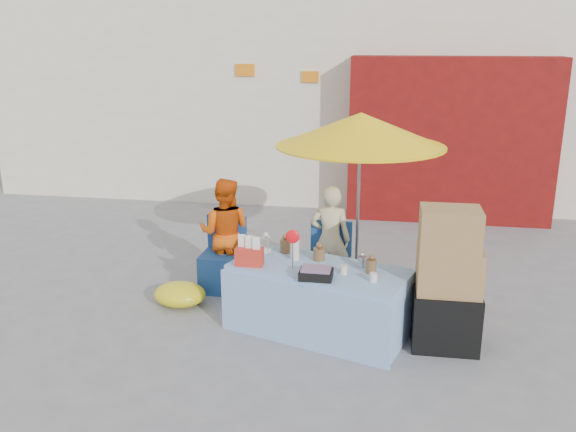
% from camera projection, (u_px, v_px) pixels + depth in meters
% --- Properties ---
extents(ground, '(80.00, 80.00, 0.00)m').
position_uv_depth(ground, '(261.00, 322.00, 6.43)').
color(ground, slate).
rests_on(ground, ground).
extents(backdrop, '(14.00, 8.00, 7.80)m').
position_uv_depth(backdrop, '(360.00, 26.00, 12.57)').
color(backdrop, silver).
rests_on(backdrop, ground).
extents(market_table, '(1.97, 1.36, 1.09)m').
position_uv_depth(market_table, '(318.00, 298.00, 6.15)').
color(market_table, '#98C2F3').
rests_on(market_table, ground).
extents(chair_left, '(0.49, 0.48, 0.85)m').
position_uv_depth(chair_left, '(223.00, 269.00, 7.20)').
color(chair_left, navy).
rests_on(chair_left, ground).
extents(chair_right, '(0.49, 0.48, 0.85)m').
position_uv_depth(chair_right, '(328.00, 275.00, 7.00)').
color(chair_right, navy).
rests_on(chair_right, ground).
extents(vendor_orange, '(0.65, 0.51, 1.32)m').
position_uv_depth(vendor_orange, '(225.00, 233.00, 7.21)').
color(vendor_orange, '#DD510B').
rests_on(vendor_orange, ground).
extents(vendor_beige, '(0.48, 0.32, 1.29)m').
position_uv_depth(vendor_beige, '(330.00, 240.00, 7.02)').
color(vendor_beige, beige).
rests_on(vendor_beige, ground).
extents(umbrella, '(1.90, 1.90, 2.09)m').
position_uv_depth(umbrella, '(361.00, 130.00, 6.75)').
color(umbrella, gray).
rests_on(umbrella, ground).
extents(box_stack, '(0.63, 0.52, 1.39)m').
position_uv_depth(box_stack, '(447.00, 284.00, 5.77)').
color(box_stack, black).
rests_on(box_stack, ground).
extents(tarp_bundle, '(0.71, 0.64, 0.26)m').
position_uv_depth(tarp_bundle, '(180.00, 294.00, 6.79)').
color(tarp_bundle, yellow).
rests_on(tarp_bundle, ground).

